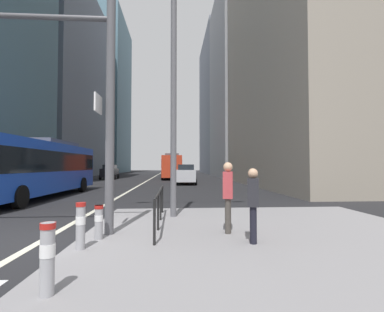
{
  "coord_description": "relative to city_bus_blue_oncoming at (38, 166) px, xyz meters",
  "views": [
    {
      "loc": [
        3.22,
        -7.1,
        1.84
      ],
      "look_at": [
        5.22,
        23.96,
        2.9
      ],
      "focal_mm": 26.05,
      "sensor_mm": 36.0,
      "label": 1
    }
  ],
  "objects": [
    {
      "name": "car_oncoming_mid",
      "position": [
        -1.02,
        22.1,
        -0.85
      ],
      "size": [
        2.12,
        4.06,
        1.94
      ],
      "color": "black",
      "rests_on": "ground"
    },
    {
      "name": "car_receding_near",
      "position": [
        8.85,
        11.2,
        -0.85
      ],
      "size": [
        2.15,
        4.61,
        1.94
      ],
      "color": "silver",
      "rests_on": "ground"
    },
    {
      "name": "bollard_right",
      "position": [
        5.8,
        -10.43,
        -1.17
      ],
      "size": [
        0.2,
        0.2,
        0.94
      ],
      "color": "#99999E",
      "rests_on": "median_island"
    },
    {
      "name": "lane_centre_line",
      "position": [
        4.47,
        20.86,
        -1.83
      ],
      "size": [
        0.2,
        80.0,
        0.01
      ],
      "primitive_type": "cube",
      "color": "beige",
      "rests_on": "ground"
    },
    {
      "name": "city_bus_red_distant",
      "position": [
        7.72,
        39.69,
        -0.0
      ],
      "size": [
        2.83,
        11.32,
        3.4
      ],
      "color": "#198456",
      "rests_on": "ground"
    },
    {
      "name": "pedestrian_waiting",
      "position": [
        9.05,
        -9.25,
        -0.69
      ],
      "size": [
        0.32,
        0.43,
        1.78
      ],
      "color": "#423D38",
      "rests_on": "median_island"
    },
    {
      "name": "city_bus_red_receding",
      "position": [
        7.42,
        22.7,
        -0.0
      ],
      "size": [
        2.71,
        10.58,
        3.4
      ],
      "color": "red",
      "rests_on": "ground"
    },
    {
      "name": "office_tower_right_far",
      "position": [
        21.47,
        51.43,
        14.7
      ],
      "size": [
        13.03,
        22.97,
        33.08
      ],
      "primitive_type": "cube",
      "color": "slate",
      "rests_on": "ground"
    },
    {
      "name": "city_bus_blue_oncoming",
      "position": [
        0.0,
        0.0,
        0.0
      ],
      "size": [
        2.89,
        11.94,
        3.4
      ],
      "color": "blue",
      "rests_on": "ground"
    },
    {
      "name": "bollard_left",
      "position": [
        6.04,
        -12.45,
        -1.16
      ],
      "size": [
        0.2,
        0.2,
        0.94
      ],
      "color": "#99999E",
      "rests_on": "median_island"
    },
    {
      "name": "bollard_back",
      "position": [
        5.96,
        -9.66,
        -1.25
      ],
      "size": [
        0.2,
        0.2,
        0.78
      ],
      "color": "#99999E",
      "rests_on": "median_island"
    },
    {
      "name": "median_island",
      "position": [
        9.97,
        -10.14,
        -1.76
      ],
      "size": [
        9.0,
        10.0,
        0.15
      ],
      "primitive_type": "cube",
      "color": "gray",
      "rests_on": "ground"
    },
    {
      "name": "pedestrian_railing",
      "position": [
        7.27,
        -8.17,
        -0.97
      ],
      "size": [
        0.06,
        4.16,
        0.98
      ],
      "color": "black",
      "rests_on": "median_island"
    },
    {
      "name": "ground_plane",
      "position": [
        4.47,
        10.86,
        -1.84
      ],
      "size": [
        160.0,
        160.0,
        0.0
      ],
      "primitive_type": "plane",
      "color": "black"
    },
    {
      "name": "traffic_signal_gantry",
      "position": [
        4.16,
        -9.21,
        2.26
      ],
      "size": [
        5.83,
        0.65,
        6.0
      ],
      "color": "#515156",
      "rests_on": "median_island"
    },
    {
      "name": "pedestrian_walking",
      "position": [
        9.43,
        -10.17,
        -0.79
      ],
      "size": [
        0.33,
        0.43,
        1.63
      ],
      "color": "black",
      "rests_on": "median_island"
    },
    {
      "name": "office_tower_left_far",
      "position": [
        -11.53,
        58.43,
        18.32
      ],
      "size": [
        12.37,
        21.01,
        40.31
      ],
      "primitive_type": "cube",
      "color": "slate",
      "rests_on": "ground"
    },
    {
      "name": "street_lamp_post",
      "position": [
        7.66,
        -6.9,
        3.45
      ],
      "size": [
        5.5,
        0.32,
        8.0
      ],
      "color": "#56565B",
      "rests_on": "median_island"
    },
    {
      "name": "office_tower_right_mid",
      "position": [
        21.47,
        29.1,
        13.39
      ],
      "size": [
        13.72,
        16.33,
        30.45
      ],
      "primitive_type": "cube",
      "color": "#9E9EA3",
      "rests_on": "ground"
    },
    {
      "name": "office_tower_left_mid",
      "position": [
        -11.53,
        31.98,
        13.96
      ],
      "size": [
        10.59,
        25.66,
        31.58
      ],
      "primitive_type": "cube",
      "color": "slate",
      "rests_on": "ground"
    }
  ]
}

